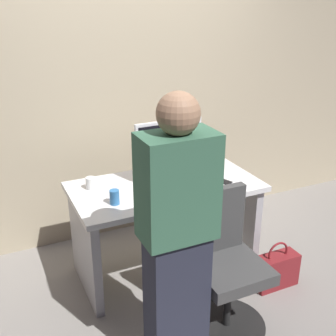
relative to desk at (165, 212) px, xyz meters
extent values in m
plane|color=gray|center=(0.00, 0.00, -0.51)|extent=(9.00, 9.00, 0.00)
cube|color=tan|center=(0.00, 0.81, 0.99)|extent=(6.40, 0.10, 3.00)
cube|color=white|center=(0.00, 0.00, 0.22)|extent=(1.40, 0.74, 0.04)
cube|color=#B2B2B7|center=(-0.64, 0.00, -0.16)|extent=(0.06, 0.66, 0.71)
cube|color=#B2B2B7|center=(0.64, 0.00, -0.16)|extent=(0.06, 0.66, 0.71)
cylinder|color=black|center=(0.09, -0.77, -0.50)|extent=(0.52, 0.52, 0.03)
cylinder|color=black|center=(0.09, -0.77, -0.29)|extent=(0.05, 0.05, 0.39)
cube|color=#3F3F3F|center=(0.09, -0.77, -0.05)|extent=(0.44, 0.44, 0.08)
cube|color=#3F3F3F|center=(0.09, -0.58, 0.21)|extent=(0.40, 0.06, 0.44)
cube|color=#262838|center=(-0.32, -0.85, -0.09)|extent=(0.34, 0.20, 0.85)
cube|color=#38664C|center=(-0.32, -0.85, 0.63)|extent=(0.40, 0.24, 0.58)
sphere|color=#A57A5B|center=(-0.32, -0.85, 1.02)|extent=(0.22, 0.22, 0.22)
cube|color=silver|center=(0.08, 0.11, 0.24)|extent=(0.20, 0.14, 0.02)
cube|color=silver|center=(0.08, 0.11, 0.29)|extent=(0.04, 0.03, 0.08)
cube|color=silver|center=(0.08, 0.11, 0.51)|extent=(0.54, 0.04, 0.36)
cube|color=black|center=(0.08, 0.10, 0.51)|extent=(0.50, 0.02, 0.32)
cube|color=white|center=(-0.05, -0.14, 0.25)|extent=(0.43, 0.14, 0.02)
ellipsoid|color=white|center=(0.24, -0.11, 0.25)|extent=(0.06, 0.10, 0.03)
cylinder|color=#3372B2|center=(-0.44, -0.15, 0.29)|extent=(0.07, 0.07, 0.10)
cylinder|color=white|center=(-0.52, 0.16, 0.28)|extent=(0.07, 0.07, 0.09)
cube|color=#338C59|center=(0.48, 0.17, 0.25)|extent=(0.18, 0.15, 0.03)
cube|color=beige|center=(0.47, 0.16, 0.29)|extent=(0.20, 0.12, 0.04)
cube|color=#594C72|center=(0.48, 0.18, 0.32)|extent=(0.17, 0.14, 0.03)
cube|color=gold|center=(0.47, 0.18, 0.35)|extent=(0.20, 0.17, 0.02)
cube|color=red|center=(0.46, 0.18, 0.38)|extent=(0.21, 0.15, 0.03)
cube|color=black|center=(0.47, 0.17, 0.41)|extent=(0.20, 0.17, 0.03)
cube|color=black|center=(0.41, -0.13, 0.24)|extent=(0.12, 0.16, 0.01)
cube|color=maroon|center=(0.67, -0.55, -0.38)|extent=(0.34, 0.14, 0.26)
torus|color=maroon|center=(0.67, -0.55, -0.22)|extent=(0.18, 0.02, 0.18)
camera|label=1|loc=(-1.20, -2.62, 1.54)|focal=45.26mm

